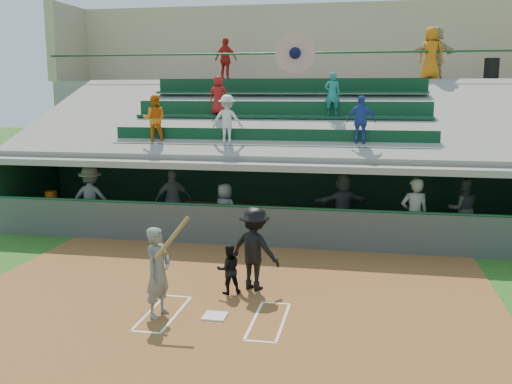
% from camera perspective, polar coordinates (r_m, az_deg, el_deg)
% --- Properties ---
extents(ground, '(100.00, 100.00, 0.00)m').
position_cam_1_polar(ground, '(11.01, -4.13, -12.44)').
color(ground, '#225317').
rests_on(ground, ground).
extents(dirt_slab, '(11.00, 9.00, 0.02)m').
position_cam_1_polar(dirt_slab, '(11.46, -3.48, -11.45)').
color(dirt_slab, brown).
rests_on(dirt_slab, ground).
extents(home_plate, '(0.43, 0.43, 0.03)m').
position_cam_1_polar(home_plate, '(11.00, -4.13, -12.27)').
color(home_plate, silver).
rests_on(home_plate, dirt_slab).
extents(batters_box_chalk, '(2.65, 1.85, 0.01)m').
position_cam_1_polar(batters_box_chalk, '(11.01, -4.13, -12.32)').
color(batters_box_chalk, white).
rests_on(batters_box_chalk, dirt_slab).
extents(dugout_floor, '(16.00, 3.50, 0.04)m').
position_cam_1_polar(dugout_floor, '(17.30, 1.62, -3.94)').
color(dugout_floor, gray).
rests_on(dugout_floor, ground).
extents(concourse_slab, '(20.00, 3.00, 4.60)m').
position_cam_1_polar(concourse_slab, '(23.55, 4.28, 5.41)').
color(concourse_slab, gray).
rests_on(concourse_slab, ground).
extents(grandstand, '(20.40, 10.40, 7.80)m').
position_cam_1_polar(grandstand, '(20.60, 3.30, 4.65)').
color(grandstand, '#484D48').
rests_on(grandstand, ground).
extents(batter_at_plate, '(0.91, 0.77, 1.95)m').
position_cam_1_polar(batter_at_plate, '(10.89, -9.74, -7.85)').
color(batter_at_plate, '#5C5E59').
rests_on(batter_at_plate, dirt_slab).
extents(catcher, '(0.62, 0.57, 1.04)m').
position_cam_1_polar(catcher, '(12.01, -2.75, -7.73)').
color(catcher, black).
rests_on(catcher, dirt_slab).
extents(home_umpire, '(1.31, 1.03, 1.78)m').
position_cam_1_polar(home_umpire, '(12.16, -0.14, -5.68)').
color(home_umpire, black).
rests_on(home_umpire, dirt_slab).
extents(dugout_bench, '(16.40, 3.13, 0.50)m').
position_cam_1_polar(dugout_bench, '(18.50, 2.75, -2.17)').
color(dugout_bench, brown).
rests_on(dugout_bench, dugout_floor).
extents(white_table, '(1.03, 0.92, 0.74)m').
position_cam_1_polar(white_table, '(18.97, -19.70, -2.07)').
color(white_table, white).
rests_on(white_table, dugout_floor).
extents(water_cooler, '(0.36, 0.36, 0.36)m').
position_cam_1_polar(water_cooler, '(18.85, -19.82, -0.45)').
color(water_cooler, '#C6580B').
rests_on(water_cooler, white_table).
extents(dugout_player_a, '(1.35, 0.90, 1.95)m').
position_cam_1_polar(dugout_player_a, '(17.87, -16.16, -0.61)').
color(dugout_player_a, '#5C5E59').
rests_on(dugout_player_a, dugout_floor).
extents(dugout_player_b, '(1.17, 0.87, 1.85)m').
position_cam_1_polar(dugout_player_b, '(17.35, -8.26, -0.80)').
color(dugout_player_b, '#60635D').
rests_on(dugout_player_b, dugout_floor).
extents(dugout_player_c, '(0.92, 0.79, 1.60)m').
position_cam_1_polar(dugout_player_c, '(16.23, -3.13, -1.93)').
color(dugout_player_c, '#5B5D58').
rests_on(dugout_player_c, dugout_floor).
extents(dugout_player_d, '(1.74, 1.14, 1.79)m').
position_cam_1_polar(dugout_player_d, '(17.03, 8.67, -1.12)').
color(dugout_player_d, '#565853').
rests_on(dugout_player_d, dugout_floor).
extents(dugout_player_e, '(0.79, 0.60, 1.96)m').
position_cam_1_polar(dugout_player_e, '(15.42, 15.54, -2.23)').
color(dugout_player_e, '#5E615C').
rests_on(dugout_player_e, dugout_floor).
extents(dugout_player_f, '(0.92, 0.76, 1.74)m').
position_cam_1_polar(dugout_player_f, '(17.19, 19.96, -1.60)').
color(dugout_player_f, '#535651').
rests_on(dugout_player_f, dugout_floor).
extents(trash_bin, '(0.54, 0.54, 0.81)m').
position_cam_1_polar(trash_bin, '(23.51, 22.49, 11.28)').
color(trash_bin, black).
rests_on(trash_bin, concourse_slab).
extents(concourse_staff_a, '(1.08, 0.72, 1.71)m').
position_cam_1_polar(concourse_staff_a, '(23.64, -3.03, 13.10)').
color(concourse_staff_a, '#AE1C13').
rests_on(concourse_staff_a, concourse_slab).
extents(concourse_staff_b, '(1.07, 0.90, 1.87)m').
position_cam_1_polar(concourse_staff_b, '(22.11, 17.11, 13.10)').
color(concourse_staff_b, '#CE660C').
rests_on(concourse_staff_b, concourse_slab).
extents(concourse_staff_c, '(1.86, 1.21, 1.92)m').
position_cam_1_polar(concourse_staff_c, '(22.37, 17.48, 13.10)').
color(concourse_staff_c, tan).
rests_on(concourse_staff_c, concourse_slab).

